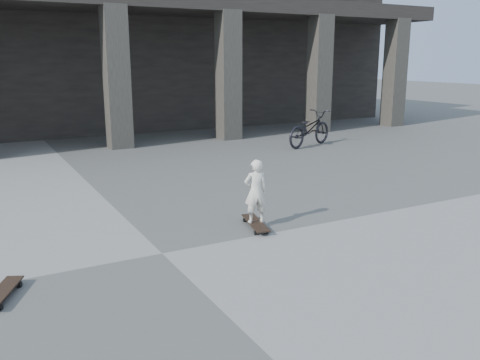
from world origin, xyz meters
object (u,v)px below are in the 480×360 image
child (256,191)px  bicycle (309,129)px  skateboard_spare (2,292)px  longboard (255,223)px

child → bicycle: child is taller
skateboard_spare → bicycle: bearing=-28.2°
longboard → child: 0.51m
bicycle → child: bearing=118.0°
skateboard_spare → child: bearing=-53.0°
child → bicycle: size_ratio=0.49×
skateboard_spare → child: 3.71m
skateboard_spare → bicycle: 10.94m
longboard → skateboard_spare: size_ratio=1.18×
longboard → skateboard_spare: skateboard_spare is taller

